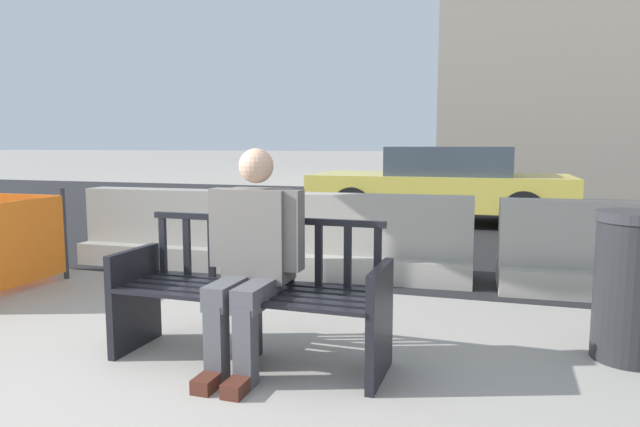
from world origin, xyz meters
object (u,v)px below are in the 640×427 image
seated_person (252,254)px  trash_bin (633,286)px  car_taxi_near (442,184)px  jersey_barrier_right (616,258)px  jersey_barrier_centre (370,244)px  street_bench (250,298)px  jersey_barrier_left (173,234)px

seated_person → trash_bin: size_ratio=1.41×
car_taxi_near → jersey_barrier_right: bearing=-66.4°
jersey_barrier_centre → trash_bin: size_ratio=2.18×
seated_person → jersey_barrier_centre: 2.49m
street_bench → trash_bin: (2.25, 0.72, 0.07)m
jersey_barrier_centre → seated_person: bearing=-94.7°
jersey_barrier_centre → jersey_barrier_left: size_ratio=1.01×
jersey_barrier_left → jersey_barrier_right: size_ratio=1.00×
seated_person → jersey_barrier_centre: size_ratio=0.65×
jersey_barrier_left → trash_bin: (4.26, -1.68, 0.13)m
jersey_barrier_right → seated_person: bearing=-135.0°
jersey_barrier_right → trash_bin: 1.67m
jersey_barrier_left → trash_bin: trash_bin is taller
trash_bin → street_bench: bearing=-162.3°
street_bench → jersey_barrier_centre: size_ratio=0.84×
seated_person → trash_bin: seated_person is taller
street_bench → car_taxi_near: bearing=85.3°
jersey_barrier_centre → car_taxi_near: car_taxi_near is taller
jersey_barrier_centre → jersey_barrier_right: (2.23, -0.02, 0.00)m
street_bench → car_taxi_near: car_taxi_near is taller
seated_person → jersey_barrier_left: size_ratio=0.65×
seated_person → street_bench: bearing=126.1°
jersey_barrier_centre → jersey_barrier_right: 2.23m
seated_person → trash_bin: 2.35m
street_bench → trash_bin: bearing=17.7°
street_bench → jersey_barrier_right: 3.42m
jersey_barrier_left → car_taxi_near: car_taxi_near is taller
street_bench → car_taxi_near: 6.78m
car_taxi_near → seated_person: bearing=-94.3°
seated_person → jersey_barrier_left: 3.21m
street_bench → jersey_barrier_left: (-2.00, 2.39, -0.06)m
jersey_barrier_centre → car_taxi_near: 4.38m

